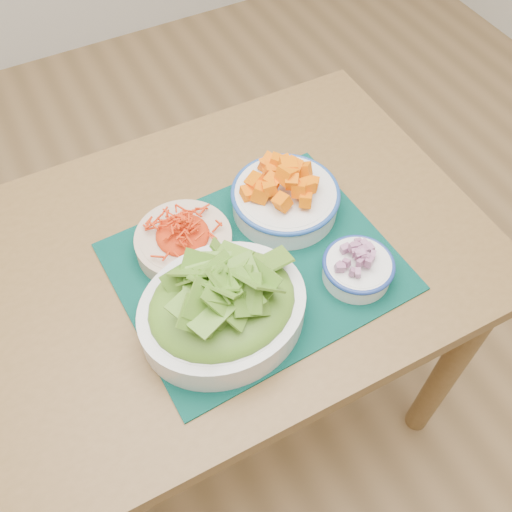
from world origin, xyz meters
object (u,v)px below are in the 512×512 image
at_px(placemat, 256,266).
at_px(lettuce_bowl, 222,304).
at_px(table, 208,289).
at_px(carrot_bowl, 183,238).
at_px(squash_bowl, 286,192).
at_px(onion_bowl, 358,266).

distance_m(placemat, lettuce_bowl, 0.14).
xyz_separation_m(table, carrot_bowl, (-0.03, 0.03, 0.15)).
distance_m(table, lettuce_bowl, 0.23).
xyz_separation_m(placemat, lettuce_bowl, (-0.10, -0.08, 0.06)).
distance_m(squash_bowl, lettuce_bowl, 0.28).
height_order(placemat, squash_bowl, squash_bowl).
relative_size(table, carrot_bowl, 5.65).
bearing_deg(table, onion_bowl, -37.35).
relative_size(carrot_bowl, lettuce_bowl, 0.64).
distance_m(carrot_bowl, squash_bowl, 0.21).
bearing_deg(placemat, onion_bowl, -37.71).
xyz_separation_m(placemat, onion_bowl, (0.15, -0.10, 0.03)).
bearing_deg(squash_bowl, placemat, -140.06).
xyz_separation_m(squash_bowl, onion_bowl, (0.04, -0.20, -0.02)).
xyz_separation_m(placemat, carrot_bowl, (-0.10, 0.09, 0.04)).
height_order(carrot_bowl, lettuce_bowl, lettuce_bowl).
relative_size(carrot_bowl, onion_bowl, 1.48).
height_order(carrot_bowl, onion_bowl, carrot_bowl).
bearing_deg(carrot_bowl, table, -46.62).
bearing_deg(table, carrot_bowl, 133.54).
bearing_deg(carrot_bowl, squash_bowl, 0.00).
bearing_deg(onion_bowl, squash_bowl, 100.34).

